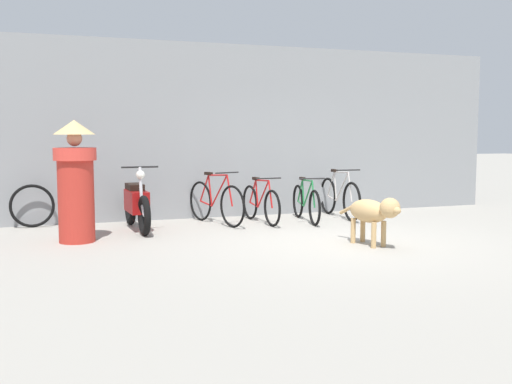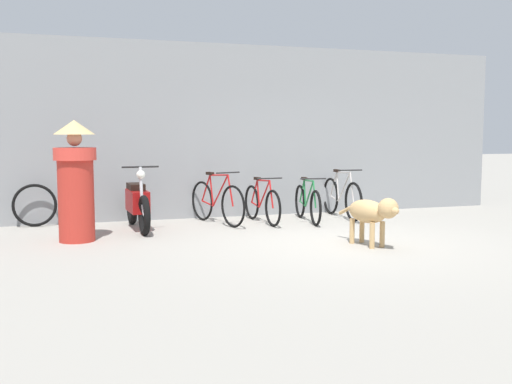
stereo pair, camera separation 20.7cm
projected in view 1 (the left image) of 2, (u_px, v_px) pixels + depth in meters
ground_plane at (341, 242)px, 8.74m from camera, size 60.00×60.00×0.00m
shop_wall_back at (266, 131)px, 11.57m from camera, size 9.86×0.20×3.23m
bicycle_0 at (216, 202)px, 10.42m from camera, size 0.60×1.67×0.93m
bicycle_1 at (261, 204)px, 10.55m from camera, size 0.46×1.59×0.82m
bicycle_2 at (306, 203)px, 10.73m from camera, size 0.46×1.65×0.81m
bicycle_3 at (339, 197)px, 11.21m from camera, size 0.46×1.78×0.93m
motorcycle at (137, 204)px, 9.76m from camera, size 0.58×1.85×1.06m
stray_dog at (373, 212)px, 8.36m from camera, size 0.47×1.25×0.71m
person_in_robes at (76, 179)px, 8.64m from camera, size 0.86×0.86×1.77m
spare_tire_left at (32, 206)px, 10.03m from camera, size 0.73×0.08×0.73m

